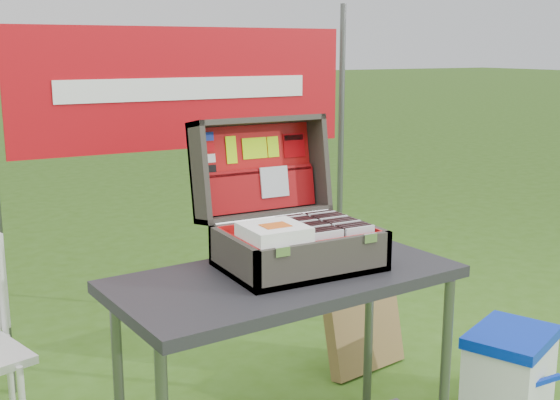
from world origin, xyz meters
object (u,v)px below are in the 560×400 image
cooler (509,370)px  cardboard_box (363,324)px  suitcase (290,195)px  table (285,373)px

cooler → cardboard_box: 0.68m
suitcase → cardboard_box: size_ratio=1.20×
table → suitcase: size_ratio=2.21×
table → suitcase: suitcase is taller
table → cooler: table is taller
table → cardboard_box: table is taller
suitcase → cardboard_box: suitcase is taller
table → cooler: 1.05m
cooler → table: bearing=151.8°
suitcase → cardboard_box: (0.64, 0.44, -0.76)m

